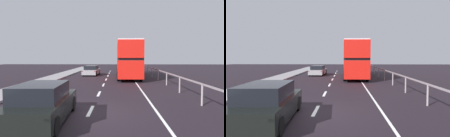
# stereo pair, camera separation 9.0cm
# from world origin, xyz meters

# --- Properties ---
(ground_plane) EXTENTS (73.16, 120.00, 0.10)m
(ground_plane) POSITION_xyz_m (0.00, 0.00, -0.05)
(ground_plane) COLOR black
(lane_paint_markings) EXTENTS (3.17, 46.00, 0.01)m
(lane_paint_markings) POSITION_xyz_m (1.95, 8.25, 0.00)
(lane_paint_markings) COLOR silver
(lane_paint_markings) RESTS_ON ground
(bridge_side_railing) EXTENTS (0.10, 42.00, 1.14)m
(bridge_side_railing) POSITION_xyz_m (5.56, 9.00, 0.93)
(bridge_side_railing) COLOR gray
(bridge_side_railing) RESTS_ON ground
(double_decker_bus_red) EXTENTS (2.65, 10.94, 4.23)m
(double_decker_bus_red) POSITION_xyz_m (2.49, 15.87, 2.27)
(double_decker_bus_red) COLOR red
(double_decker_bus_red) RESTS_ON ground
(hatchback_car_near) EXTENTS (2.02, 4.64, 1.49)m
(hatchback_car_near) POSITION_xyz_m (-1.62, -1.41, 0.71)
(hatchback_car_near) COLOR black
(hatchback_car_near) RESTS_ON ground
(sedan_car_ahead) EXTENTS (2.02, 4.67, 1.30)m
(sedan_car_ahead) POSITION_xyz_m (-2.28, 18.97, 0.63)
(sedan_car_ahead) COLOR gray
(sedan_car_ahead) RESTS_ON ground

